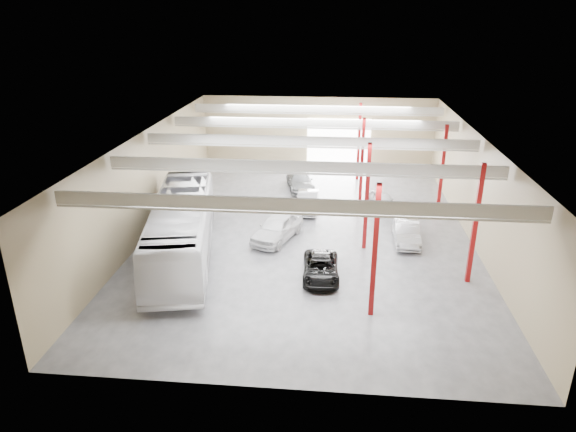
% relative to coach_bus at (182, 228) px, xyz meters
% --- Properties ---
extents(depot_shell, '(22.12, 32.12, 7.06)m').
position_rel_coach_bus_xyz_m(depot_shell, '(7.66, 4.94, 3.01)').
color(depot_shell, '#46464B').
rests_on(depot_shell, ground).
extents(coach_bus, '(5.95, 14.48, 3.93)m').
position_rel_coach_bus_xyz_m(coach_bus, '(0.00, 0.00, 0.00)').
color(coach_bus, white).
rests_on(coach_bus, ground).
extents(black_sedan, '(2.22, 4.49, 1.23)m').
position_rel_coach_bus_xyz_m(black_sedan, '(8.65, -1.92, -1.35)').
color(black_sedan, black).
rests_on(black_sedan, ground).
extents(car_row_a, '(3.60, 5.42, 1.72)m').
position_rel_coach_bus_xyz_m(car_row_a, '(5.53, 3.28, -1.11)').
color(car_row_a, silver).
rests_on(car_row_a, ground).
extents(car_row_b, '(1.57, 4.42, 1.45)m').
position_rel_coach_bus_xyz_m(car_row_b, '(7.24, 8.96, -1.24)').
color(car_row_b, silver).
rests_on(car_row_b, ground).
extents(car_row_c, '(3.03, 5.34, 1.46)m').
position_rel_coach_bus_xyz_m(car_row_c, '(6.28, 14.16, -1.24)').
color(car_row_c, slate).
rests_on(car_row_c, ground).
extents(car_right_near, '(1.63, 4.50, 1.48)m').
position_rel_coach_bus_xyz_m(car_right_near, '(14.14, 3.69, -1.23)').
color(car_right_near, '#AAAAAF').
rests_on(car_right_near, ground).
extents(car_right_far, '(2.69, 4.18, 1.32)m').
position_rel_coach_bus_xyz_m(car_right_far, '(13.03, 10.09, -1.30)').
color(car_right_far, silver).
rests_on(car_right_far, ground).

